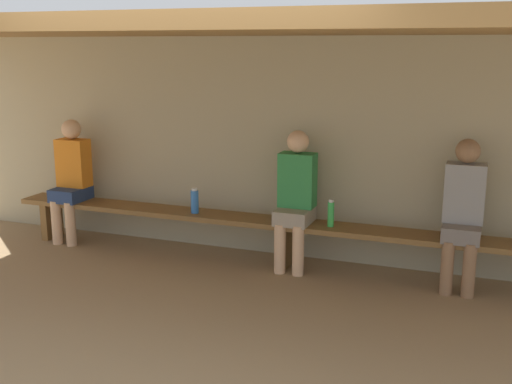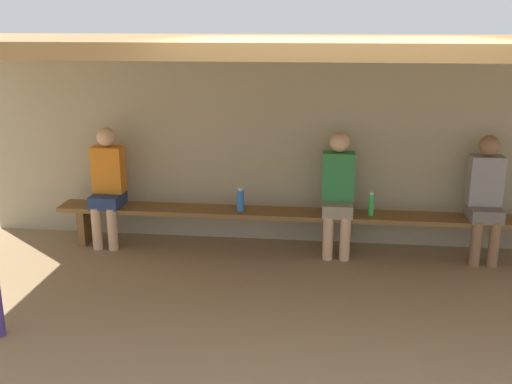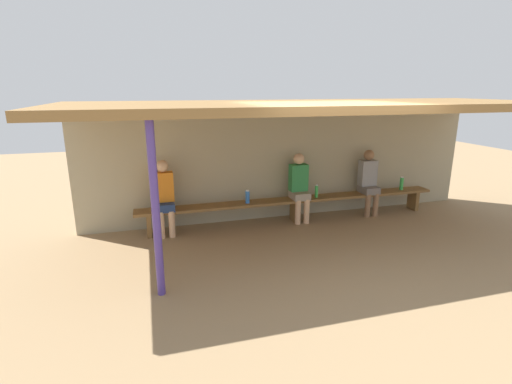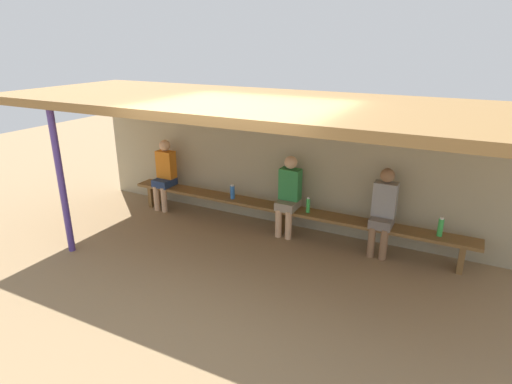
{
  "view_description": "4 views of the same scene",
  "coord_description": "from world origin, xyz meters",
  "views": [
    {
      "loc": [
        1.82,
        -4.07,
        2.12
      ],
      "look_at": [
        -0.24,
        1.38,
        0.77
      ],
      "focal_mm": 44.7,
      "sensor_mm": 36.0,
      "label": 1
    },
    {
      "loc": [
        -0.07,
        -4.57,
        2.45
      ],
      "look_at": [
        -0.74,
        1.15,
        0.79
      ],
      "focal_mm": 41.49,
      "sensor_mm": 36.0,
      "label": 2
    },
    {
      "loc": [
        -2.68,
        -5.04,
        2.54
      ],
      "look_at": [
        -0.85,
        1.32,
        0.72
      ],
      "focal_mm": 26.62,
      "sensor_mm": 36.0,
      "label": 3
    },
    {
      "loc": [
        2.61,
        -4.5,
        3.08
      ],
      "look_at": [
        -0.31,
        1.17,
        0.8
      ],
      "focal_mm": 29.85,
      "sensor_mm": 36.0,
      "label": 4
    }
  ],
  "objects": [
    {
      "name": "ground_plane",
      "position": [
        0.0,
        0.0,
        0.0
      ],
      "size": [
        24.0,
        24.0,
        0.0
      ],
      "primitive_type": "plane",
      "color": "#937754"
    },
    {
      "name": "back_wall",
      "position": [
        0.0,
        2.0,
        1.1
      ],
      "size": [
        8.0,
        0.2,
        2.2
      ],
      "primitive_type": "cube",
      "color": "tan",
      "rests_on": "ground"
    },
    {
      "name": "bench",
      "position": [
        0.0,
        1.55,
        0.39
      ],
      "size": [
        6.0,
        0.36,
        0.46
      ],
      "color": "brown",
      "rests_on": "ground"
    },
    {
      "name": "water_bottle_green",
      "position": [
        -0.95,
        1.52,
        0.58
      ],
      "size": [
        0.08,
        0.08,
        0.26
      ],
      "color": "blue",
      "rests_on": "bench"
    },
    {
      "name": "water_bottle_clear",
      "position": [
        2.42,
        1.56,
        0.59
      ],
      "size": [
        0.08,
        0.08,
        0.28
      ],
      "color": "green",
      "rests_on": "bench"
    },
    {
      "name": "water_bottle_orange",
      "position": [
        0.45,
        1.53,
        0.58
      ],
      "size": [
        0.06,
        0.06,
        0.26
      ],
      "color": "green",
      "rests_on": "bench"
    },
    {
      "name": "support_post",
      "position": [
        -2.64,
        -0.55,
        1.1
      ],
      "size": [
        0.1,
        0.1,
        2.2
      ],
      "primitive_type": "cylinder",
      "color": "#4C388C",
      "rests_on": "ground"
    },
    {
      "name": "player_with_sunglasses",
      "position": [
        1.62,
        1.55,
        0.73
      ],
      "size": [
        0.34,
        0.42,
        1.34
      ],
      "color": "slate",
      "rests_on": "ground"
    },
    {
      "name": "player_in_red",
      "position": [
        0.1,
        1.55,
        0.73
      ],
      "size": [
        0.34,
        0.42,
        1.34
      ],
      "color": "gray",
      "rests_on": "ground"
    },
    {
      "name": "dugout_roof",
      "position": [
        0.0,
        0.7,
        2.26
      ],
      "size": [
        8.0,
        2.8,
        0.12
      ],
      "primitive_type": "cube",
      "color": "olive",
      "rests_on": "back_wall"
    },
    {
      "name": "player_rightmost",
      "position": [
        -2.45,
        1.55,
        0.73
      ],
      "size": [
        0.34,
        0.42,
        1.34
      ],
      "color": "navy",
      "rests_on": "ground"
    }
  ]
}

